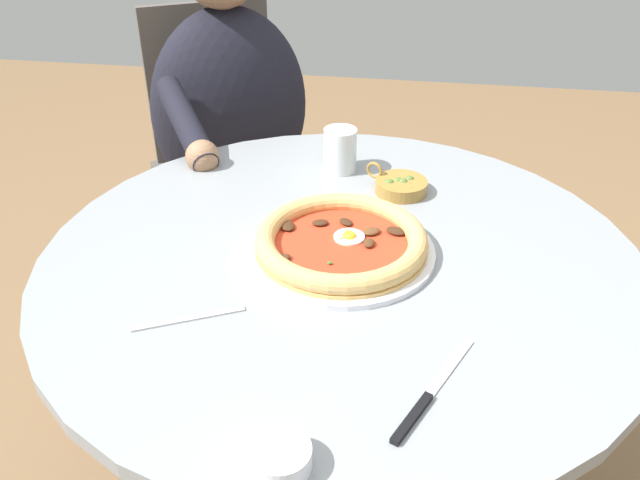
{
  "coord_description": "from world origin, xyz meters",
  "views": [
    {
      "loc": [
        -0.11,
        0.89,
        1.31
      ],
      "look_at": [
        0.04,
        -0.02,
        0.72
      ],
      "focal_mm": 36.87,
      "sensor_mm": 36.0,
      "label": 1
    }
  ],
  "objects_px": {
    "steak_knife": "(424,403)",
    "olive_pan": "(400,186)",
    "water_glass": "(340,153)",
    "cafe_chair_diner": "(222,144)",
    "pizza_on_plate": "(341,243)",
    "fork_utensil": "(189,319)",
    "diner_person": "(235,178)",
    "ramekin_capers": "(280,457)",
    "dining_table": "(339,329)"
  },
  "relations": [
    {
      "from": "pizza_on_plate",
      "to": "diner_person",
      "type": "bearing_deg",
      "value": -59.5
    },
    {
      "from": "ramekin_capers",
      "to": "olive_pan",
      "type": "xyz_separation_m",
      "value": [
        -0.09,
        -0.66,
        -0.0
      ]
    },
    {
      "from": "fork_utensil",
      "to": "cafe_chair_diner",
      "type": "height_order",
      "value": "cafe_chair_diner"
    },
    {
      "from": "diner_person",
      "to": "cafe_chair_diner",
      "type": "height_order",
      "value": "diner_person"
    },
    {
      "from": "water_glass",
      "to": "steak_knife",
      "type": "height_order",
      "value": "water_glass"
    },
    {
      "from": "steak_knife",
      "to": "pizza_on_plate",
      "type": "bearing_deg",
      "value": -65.51
    },
    {
      "from": "diner_person",
      "to": "cafe_chair_diner",
      "type": "distance_m",
      "value": 0.15
    },
    {
      "from": "fork_utensil",
      "to": "diner_person",
      "type": "xyz_separation_m",
      "value": [
        0.17,
        -0.82,
        -0.2
      ]
    },
    {
      "from": "pizza_on_plate",
      "to": "ramekin_capers",
      "type": "bearing_deg",
      "value": 88.78
    },
    {
      "from": "fork_utensil",
      "to": "diner_person",
      "type": "distance_m",
      "value": 0.86
    },
    {
      "from": "water_glass",
      "to": "olive_pan",
      "type": "relative_size",
      "value": 0.73
    },
    {
      "from": "dining_table",
      "to": "steak_knife",
      "type": "xyz_separation_m",
      "value": [
        -0.14,
        0.31,
        0.16
      ]
    },
    {
      "from": "steak_knife",
      "to": "olive_pan",
      "type": "relative_size",
      "value": 1.64
    },
    {
      "from": "water_glass",
      "to": "diner_person",
      "type": "height_order",
      "value": "diner_person"
    },
    {
      "from": "steak_knife",
      "to": "cafe_chair_diner",
      "type": "distance_m",
      "value": 1.21
    },
    {
      "from": "water_glass",
      "to": "olive_pan",
      "type": "xyz_separation_m",
      "value": [
        -0.13,
        0.08,
        -0.02
      ]
    },
    {
      "from": "olive_pan",
      "to": "cafe_chair_diner",
      "type": "height_order",
      "value": "cafe_chair_diner"
    },
    {
      "from": "pizza_on_plate",
      "to": "fork_utensil",
      "type": "relative_size",
      "value": 2.07
    },
    {
      "from": "pizza_on_plate",
      "to": "diner_person",
      "type": "relative_size",
      "value": 0.27
    },
    {
      "from": "cafe_chair_diner",
      "to": "olive_pan",
      "type": "bearing_deg",
      "value": 135.4
    },
    {
      "from": "olive_pan",
      "to": "cafe_chair_diner",
      "type": "xyz_separation_m",
      "value": [
        0.51,
        -0.51,
        -0.18
      ]
    },
    {
      "from": "steak_knife",
      "to": "diner_person",
      "type": "height_order",
      "value": "diner_person"
    },
    {
      "from": "water_glass",
      "to": "dining_table",
      "type": "bearing_deg",
      "value": 98.02
    },
    {
      "from": "ramekin_capers",
      "to": "fork_utensil",
      "type": "distance_m",
      "value": 0.29
    },
    {
      "from": "pizza_on_plate",
      "to": "dining_table",
      "type": "bearing_deg",
      "value": 116.44
    },
    {
      "from": "water_glass",
      "to": "ramekin_capers",
      "type": "relative_size",
      "value": 1.26
    },
    {
      "from": "water_glass",
      "to": "olive_pan",
      "type": "distance_m",
      "value": 0.15
    },
    {
      "from": "diner_person",
      "to": "dining_table",
      "type": "bearing_deg",
      "value": 120.49
    },
    {
      "from": "dining_table",
      "to": "fork_utensil",
      "type": "height_order",
      "value": "fork_utensil"
    },
    {
      "from": "water_glass",
      "to": "pizza_on_plate",
      "type": "bearing_deg",
      "value": 98.01
    },
    {
      "from": "pizza_on_plate",
      "to": "water_glass",
      "type": "height_order",
      "value": "water_glass"
    },
    {
      "from": "fork_utensil",
      "to": "dining_table",
      "type": "bearing_deg",
      "value": -133.15
    },
    {
      "from": "olive_pan",
      "to": "cafe_chair_diner",
      "type": "relative_size",
      "value": 0.13
    },
    {
      "from": "steak_knife",
      "to": "olive_pan",
      "type": "height_order",
      "value": "olive_pan"
    },
    {
      "from": "cafe_chair_diner",
      "to": "ramekin_capers",
      "type": "bearing_deg",
      "value": 109.88
    },
    {
      "from": "fork_utensil",
      "to": "steak_knife",
      "type": "bearing_deg",
      "value": 161.72
    },
    {
      "from": "pizza_on_plate",
      "to": "steak_knife",
      "type": "distance_m",
      "value": 0.35
    },
    {
      "from": "olive_pan",
      "to": "ramekin_capers",
      "type": "bearing_deg",
      "value": 81.99
    },
    {
      "from": "pizza_on_plate",
      "to": "fork_utensil",
      "type": "distance_m",
      "value": 0.28
    },
    {
      "from": "water_glass",
      "to": "steak_knife",
      "type": "relative_size",
      "value": 0.45
    },
    {
      "from": "dining_table",
      "to": "cafe_chair_diner",
      "type": "distance_m",
      "value": 0.85
    },
    {
      "from": "water_glass",
      "to": "fork_utensil",
      "type": "relative_size",
      "value": 0.59
    },
    {
      "from": "ramekin_capers",
      "to": "cafe_chair_diner",
      "type": "bearing_deg",
      "value": -70.12
    },
    {
      "from": "olive_pan",
      "to": "water_glass",
      "type": "bearing_deg",
      "value": -30.79
    },
    {
      "from": "dining_table",
      "to": "fork_utensil",
      "type": "bearing_deg",
      "value": 46.85
    },
    {
      "from": "dining_table",
      "to": "olive_pan",
      "type": "height_order",
      "value": "olive_pan"
    },
    {
      "from": "steak_knife",
      "to": "olive_pan",
      "type": "bearing_deg",
      "value": -83.75
    },
    {
      "from": "water_glass",
      "to": "ramekin_capers",
      "type": "xyz_separation_m",
      "value": [
        -0.03,
        0.73,
        -0.02
      ]
    },
    {
      "from": "steak_knife",
      "to": "water_glass",
      "type": "bearing_deg",
      "value": -73.26
    },
    {
      "from": "cafe_chair_diner",
      "to": "steak_knife",
      "type": "bearing_deg",
      "value": 118.67
    }
  ]
}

